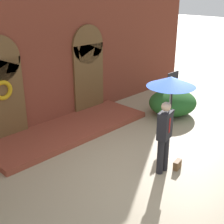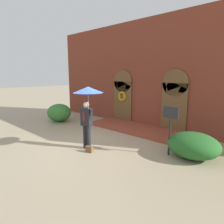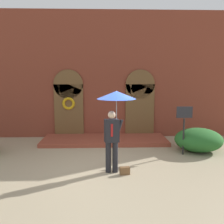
% 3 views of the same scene
% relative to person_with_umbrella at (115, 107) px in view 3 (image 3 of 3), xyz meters
% --- Properties ---
extents(ground_plane, '(80.00, 80.00, 0.00)m').
position_rel_person_with_umbrella_xyz_m(ground_plane, '(-0.29, 0.30, -1.91)').
color(ground_plane, tan).
extents(building_facade, '(14.00, 2.30, 5.60)m').
position_rel_person_with_umbrella_xyz_m(building_facade, '(-0.29, 4.45, 0.77)').
color(building_facade, brown).
rests_on(building_facade, ground).
extents(person_with_umbrella, '(1.10, 1.10, 2.36)m').
position_rel_person_with_umbrella_xyz_m(person_with_umbrella, '(0.00, 0.00, 0.00)').
color(person_with_umbrella, black).
rests_on(person_with_umbrella, ground).
extents(handbag, '(0.30, 0.17, 0.22)m').
position_rel_person_with_umbrella_xyz_m(handbag, '(0.27, -0.20, -1.80)').
color(handbag, brown).
rests_on(handbag, ground).
extents(sign_post, '(0.56, 0.06, 1.72)m').
position_rel_person_with_umbrella_xyz_m(sign_post, '(2.49, 1.56, -0.75)').
color(sign_post, black).
rests_on(sign_post, ground).
extents(shrub_right, '(1.75, 1.59, 0.85)m').
position_rel_person_with_umbrella_xyz_m(shrub_right, '(3.19, 1.94, -1.49)').
color(shrub_right, '#235B23').
rests_on(shrub_right, ground).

